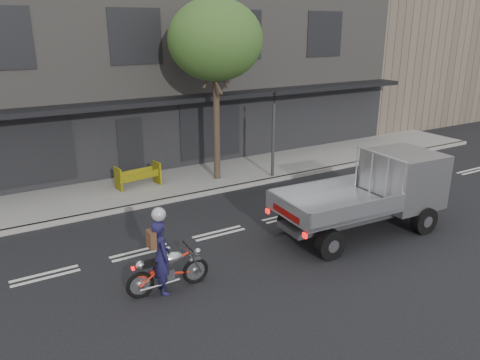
% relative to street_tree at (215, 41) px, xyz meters
% --- Properties ---
extents(ground, '(80.00, 80.00, 0.00)m').
position_rel_street_tree_xyz_m(ground, '(-2.20, -4.20, -5.28)').
color(ground, black).
rests_on(ground, ground).
extents(sidewalk, '(32.00, 3.20, 0.15)m').
position_rel_street_tree_xyz_m(sidewalk, '(-2.20, 0.50, -5.20)').
color(sidewalk, gray).
rests_on(sidewalk, ground).
extents(kerb, '(32.00, 0.20, 0.15)m').
position_rel_street_tree_xyz_m(kerb, '(-2.20, -1.10, -5.20)').
color(kerb, gray).
rests_on(kerb, ground).
extents(building_main, '(26.00, 10.00, 8.00)m').
position_rel_street_tree_xyz_m(building_main, '(-2.20, 7.10, -1.28)').
color(building_main, slate).
rests_on(building_main, ground).
extents(building_neighbour, '(14.00, 10.00, 10.00)m').
position_rel_street_tree_xyz_m(building_neighbour, '(17.80, 7.10, -0.28)').
color(building_neighbour, brown).
rests_on(building_neighbour, ground).
extents(street_tree, '(3.40, 3.40, 6.74)m').
position_rel_street_tree_xyz_m(street_tree, '(0.00, 0.00, 0.00)').
color(street_tree, '#382B21').
rests_on(street_tree, ground).
extents(traffic_light_pole, '(0.12, 0.12, 3.50)m').
position_rel_street_tree_xyz_m(traffic_light_pole, '(2.00, -0.85, -3.63)').
color(traffic_light_pole, '#2D2D30').
rests_on(traffic_light_pole, ground).
extents(motorcycle, '(1.98, 0.58, 1.02)m').
position_rel_street_tree_xyz_m(motorcycle, '(-4.64, -6.32, -4.75)').
color(motorcycle, black).
rests_on(motorcycle, ground).
extents(rider, '(0.45, 0.66, 1.77)m').
position_rel_street_tree_xyz_m(rider, '(-4.79, -6.32, -4.39)').
color(rider, '#1A173F').
rests_on(rider, ground).
extents(flatbed_ute, '(5.16, 2.35, 2.34)m').
position_rel_street_tree_xyz_m(flatbed_ute, '(2.48, -6.30, -3.94)').
color(flatbed_ute, black).
rests_on(flatbed_ute, ground).
extents(construction_barrier, '(1.65, 0.86, 0.88)m').
position_rel_street_tree_xyz_m(construction_barrier, '(-2.96, 0.35, -4.69)').
color(construction_barrier, yellow).
rests_on(construction_barrier, sidewalk).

